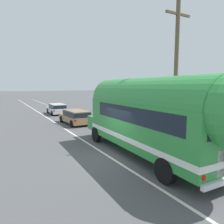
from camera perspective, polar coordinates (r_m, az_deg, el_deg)
name	(u,v)px	position (r m, az deg, el deg)	size (l,w,h in m)	color
ground_plane	(110,157)	(10.92, -0.48, -12.53)	(300.00, 300.00, 0.00)	#4C4C4F
lane_markings	(69,121)	(22.31, -11.80, -2.42)	(3.57, 80.00, 0.01)	silver
utility_pole	(176,73)	(12.64, 17.32, 10.23)	(1.80, 0.24, 8.50)	brown
painted_bus	(152,114)	(10.35, 10.94, -0.61)	(2.81, 11.14, 4.12)	#2D8C3D
car_lead	(76,116)	(20.24, -10.11, -1.10)	(2.04, 4.50, 1.37)	olive
car_second	(57,108)	(27.86, -15.06, 1.01)	(1.97, 4.30, 1.37)	silver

